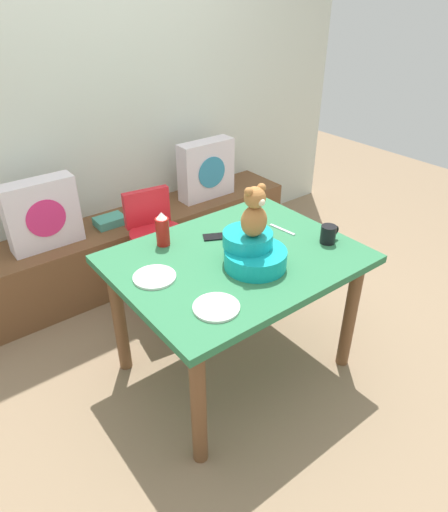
{
  "coord_description": "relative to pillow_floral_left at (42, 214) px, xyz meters",
  "views": [
    {
      "loc": [
        -1.23,
        -1.49,
        1.92
      ],
      "look_at": [
        0.0,
        0.1,
        0.69
      ],
      "focal_mm": 31.85,
      "sensor_mm": 36.0,
      "label": 1
    }
  ],
  "objects": [
    {
      "name": "table_fork",
      "position": [
        0.95,
        -1.14,
        0.06
      ],
      "size": [
        0.04,
        0.17,
        0.01
      ],
      "primitive_type": "cube",
      "rotation": [
        0.0,
        0.0,
        0.12
      ],
      "color": "silver",
      "rests_on": "dining_table"
    },
    {
      "name": "highchair",
      "position": [
        0.55,
        -0.42,
        -0.16
      ],
      "size": [
        0.36,
        0.48,
        0.79
      ],
      "color": "red",
      "rests_on": "ground_plane"
    },
    {
      "name": "dinner_plate_far",
      "position": [
        0.24,
        -1.47,
        0.07
      ],
      "size": [
        0.2,
        0.2,
        0.01
      ],
      "primitive_type": "cylinder",
      "color": "white",
      "rests_on": "dining_table"
    },
    {
      "name": "dining_table",
      "position": [
        0.57,
        -1.19,
        -0.05
      ],
      "size": [
        1.19,
        0.93,
        0.74
      ],
      "color": "#2D7247",
      "rests_on": "ground_plane"
    },
    {
      "name": "coffee_mug",
      "position": [
        1.04,
        -1.38,
        0.11
      ],
      "size": [
        0.12,
        0.08,
        0.09
      ],
      "color": "black",
      "rests_on": "dining_table"
    },
    {
      "name": "pillow_floral_left",
      "position": [
        0.0,
        0.0,
        0.0
      ],
      "size": [
        0.44,
        0.15,
        0.44
      ],
      "color": "silver",
      "rests_on": "window_bench"
    },
    {
      "name": "infant_seat_teal",
      "position": [
        0.58,
        -1.3,
        0.13
      ],
      "size": [
        0.3,
        0.33,
        0.16
      ],
      "color": "#129FA4",
      "rests_on": "dining_table"
    },
    {
      "name": "teddy_bear",
      "position": [
        0.58,
        -1.3,
        0.34
      ],
      "size": [
        0.13,
        0.12,
        0.25
      ],
      "color": "#AB6E38",
      "rests_on": "infant_seat_teal"
    },
    {
      "name": "cell_phone",
      "position": [
        0.61,
        -0.98,
        0.06
      ],
      "size": [
        0.16,
        0.13,
        0.01
      ],
      "primitive_type": "cube",
      "rotation": [
        0.0,
        0.0,
        1.09
      ],
      "color": "black",
      "rests_on": "dining_table"
    },
    {
      "name": "window_bench",
      "position": [
        0.57,
        0.02,
        -0.45
      ],
      "size": [
        2.6,
        0.44,
        0.46
      ],
      "primitive_type": "cube",
      "color": "brown",
      "rests_on": "ground_plane"
    },
    {
      "name": "ground_plane",
      "position": [
        0.57,
        -1.19,
        -0.68
      ],
      "size": [
        8.0,
        8.0,
        0.0
      ],
      "primitive_type": "plane",
      "color": "#8C7256"
    },
    {
      "name": "pillow_floral_right",
      "position": [
        1.25,
        0.0,
        0.0
      ],
      "size": [
        0.44,
        0.15,
        0.44
      ],
      "color": "silver",
      "rests_on": "window_bench"
    },
    {
      "name": "dinner_plate_near",
      "position": [
        0.15,
        -1.12,
        0.07
      ],
      "size": [
        0.2,
        0.2,
        0.01
      ],
      "primitive_type": "cylinder",
      "color": "white",
      "rests_on": "dining_table"
    },
    {
      "name": "book_stack",
      "position": [
        0.44,
        0.02,
        -0.19
      ],
      "size": [
        0.2,
        0.14,
        0.06
      ],
      "primitive_type": "cube",
      "color": "teal",
      "rests_on": "window_bench"
    },
    {
      "name": "ketchup_bottle",
      "position": [
        0.35,
        -0.87,
        0.15
      ],
      "size": [
        0.07,
        0.07,
        0.18
      ],
      "color": "red",
      "rests_on": "dining_table"
    },
    {
      "name": "back_wall",
      "position": [
        0.57,
        0.29,
        0.62
      ],
      "size": [
        4.4,
        0.1,
        2.6
      ],
      "primitive_type": "cube",
      "color": "silver",
      "rests_on": "ground_plane"
    }
  ]
}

